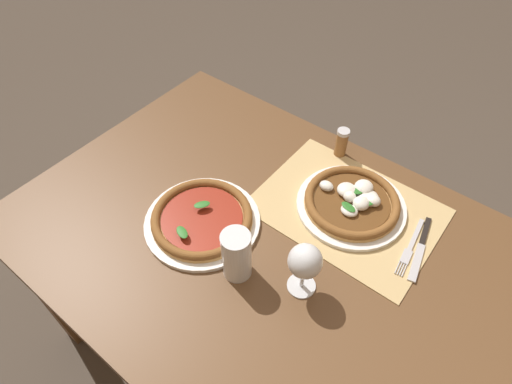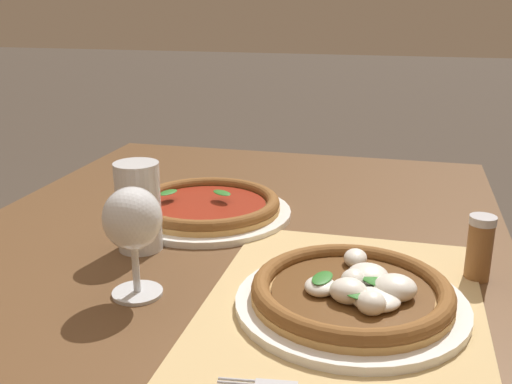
% 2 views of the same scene
% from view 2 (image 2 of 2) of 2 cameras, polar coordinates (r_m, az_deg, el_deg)
% --- Properties ---
extents(dining_table, '(1.46, 0.94, 0.74)m').
position_cam_2_polar(dining_table, '(0.96, -4.91, -12.40)').
color(dining_table, brown).
rests_on(dining_table, ground).
extents(paper_placemat, '(0.49, 0.36, 0.00)m').
position_cam_2_polar(paper_placemat, '(0.82, 8.28, -10.68)').
color(paper_placemat, tan).
rests_on(paper_placemat, dining_table).
extents(pizza_near, '(0.30, 0.30, 0.05)m').
position_cam_2_polar(pizza_near, '(0.80, 9.22, -9.55)').
color(pizza_near, white).
rests_on(pizza_near, paper_placemat).
extents(pizza_far, '(0.31, 0.31, 0.04)m').
position_cam_2_polar(pizza_far, '(1.12, -4.70, -1.42)').
color(pizza_far, white).
rests_on(pizza_far, dining_table).
extents(wine_glass, '(0.08, 0.08, 0.16)m').
position_cam_2_polar(wine_glass, '(0.81, -11.66, -2.92)').
color(wine_glass, silver).
rests_on(wine_glass, dining_table).
extents(pint_glass, '(0.07, 0.07, 0.15)m').
position_cam_2_polar(pint_glass, '(0.98, -11.12, -1.53)').
color(pint_glass, silver).
rests_on(pint_glass, dining_table).
extents(pepper_shaker, '(0.04, 0.04, 0.10)m').
position_cam_2_polar(pepper_shaker, '(0.92, 20.53, -4.98)').
color(pepper_shaker, brown).
rests_on(pepper_shaker, dining_table).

